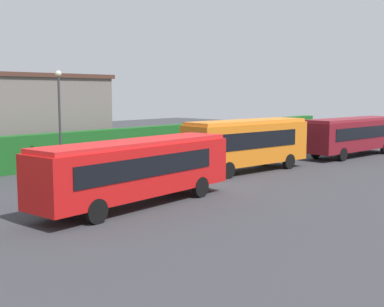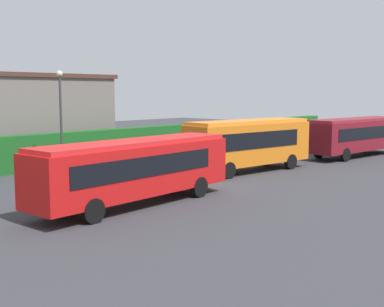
# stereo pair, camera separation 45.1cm
# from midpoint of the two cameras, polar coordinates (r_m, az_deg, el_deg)

# --- Properties ---
(ground_plane) EXTENTS (105.25, 105.25, 0.00)m
(ground_plane) POSITION_cam_midpoint_polar(r_m,az_deg,el_deg) (27.56, 1.52, -3.71)
(ground_plane) COLOR #38383D
(bus_red) EXTENTS (10.70, 2.80, 2.95)m
(bus_red) POSITION_cam_midpoint_polar(r_m,az_deg,el_deg) (22.83, -6.77, -1.61)
(bus_red) COLOR red
(bus_red) RESTS_ON ground_plane
(bus_orange) EXTENTS (9.62, 3.43, 3.31)m
(bus_orange) POSITION_cam_midpoint_polar(r_m,az_deg,el_deg) (32.65, 5.85, 1.28)
(bus_orange) COLOR orange
(bus_orange) RESTS_ON ground_plane
(bus_maroon) EXTENTS (10.70, 3.52, 3.02)m
(bus_maroon) POSITION_cam_midpoint_polar(r_m,az_deg,el_deg) (42.26, 17.22, 2.09)
(bus_maroon) COLOR maroon
(bus_maroon) RESTS_ON ground_plane
(person_center) EXTENTS (0.52, 0.34, 1.74)m
(person_center) POSITION_cam_midpoint_polar(r_m,az_deg,el_deg) (22.71, -16.50, -3.95)
(person_center) COLOR #4C6B47
(person_center) RESTS_ON ground_plane
(person_right) EXTENTS (0.48, 0.50, 1.94)m
(person_right) POSITION_cam_midpoint_polar(r_m,az_deg,el_deg) (25.35, -7.11, -2.33)
(person_right) COLOR maroon
(person_right) RESTS_ON ground_plane
(person_far) EXTENTS (0.53, 0.46, 1.80)m
(person_far) POSITION_cam_midpoint_polar(r_m,az_deg,el_deg) (33.38, 0.45, -0.20)
(person_far) COLOR black
(person_far) RESTS_ON ground_plane
(hedge_row) EXTENTS (64.62, 1.05, 2.36)m
(hedge_row) POSITION_cam_midpoint_polar(r_m,az_deg,el_deg) (36.28, -13.10, 0.56)
(hedge_row) COLOR #1B5A1F
(hedge_row) RESTS_ON ground_plane
(depot_building) EXTENTS (11.22, 7.92, 6.38)m
(depot_building) POSITION_cam_midpoint_polar(r_m,az_deg,el_deg) (40.06, -18.74, 3.86)
(depot_building) COLOR slate
(depot_building) RESTS_ON ground_plane
(traffic_cone) EXTENTS (0.36, 0.36, 0.60)m
(traffic_cone) POSITION_cam_midpoint_polar(r_m,az_deg,el_deg) (48.47, 19.08, 0.87)
(traffic_cone) COLOR orange
(traffic_cone) RESTS_ON ground_plane
(lamppost) EXTENTS (0.36, 0.36, 6.32)m
(lamppost) POSITION_cam_midpoint_polar(r_m,az_deg,el_deg) (30.74, -15.04, 4.44)
(lamppost) COLOR #38383D
(lamppost) RESTS_ON ground_plane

